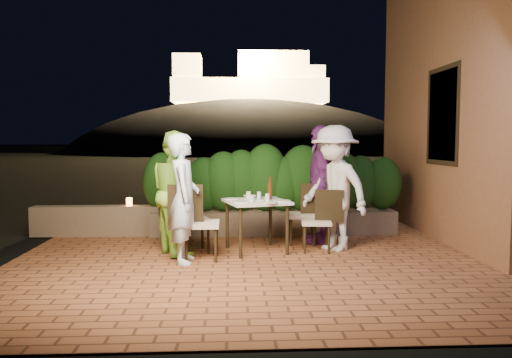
{
  "coord_description": "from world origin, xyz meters",
  "views": [
    {
      "loc": [
        -0.55,
        -6.23,
        1.61
      ],
      "look_at": [
        -0.17,
        1.02,
        1.05
      ],
      "focal_mm": 35.0,
      "sensor_mm": 36.0,
      "label": 1
    }
  ],
  "objects": [
    {
      "name": "glass_sw",
      "position": [
        -0.28,
        1.07,
        0.81
      ],
      "size": [
        0.07,
        0.07,
        0.11
      ],
      "primitive_type": "cylinder",
      "color": "silver",
      "rests_on": "dining_table"
    },
    {
      "name": "fortress",
      "position": [
        2.0,
        60.0,
        10.5
      ],
      "size": [
        26.0,
        8.0,
        8.0
      ],
      "primitive_type": null,
      "color": "#FFCC7A",
      "rests_on": "hill"
    },
    {
      "name": "window_frame",
      "position": [
        2.81,
        1.5,
        2.0
      ],
      "size": [
        0.06,
        1.15,
        1.55
      ],
      "primitive_type": "cube",
      "color": "black",
      "rests_on": "building_wall"
    },
    {
      "name": "dining_table",
      "position": [
        -0.17,
        0.92,
        0.38
      ],
      "size": [
        1.03,
        1.03,
        0.75
      ],
      "primitive_type": null,
      "rotation": [
        0.0,
        0.0,
        0.27
      ],
      "color": "white",
      "rests_on": "ground"
    },
    {
      "name": "glass_ne",
      "position": [
        -0.02,
        0.84,
        0.8
      ],
      "size": [
        0.06,
        0.06,
        0.1
      ],
      "primitive_type": "cylinder",
      "color": "silver",
      "rests_on": "dining_table"
    },
    {
      "name": "chair_right_front",
      "position": [
        0.69,
        0.89,
        0.45
      ],
      "size": [
        0.45,
        0.45,
        0.9
      ],
      "primitive_type": null,
      "rotation": [
        0.0,
        0.0,
        3.05
      ],
      "color": "black",
      "rests_on": "ground"
    },
    {
      "name": "plate_nw",
      "position": [
        -0.38,
        0.67,
        0.76
      ],
      "size": [
        0.24,
        0.24,
        0.01
      ],
      "primitive_type": "cylinder",
      "color": "white",
      "rests_on": "dining_table"
    },
    {
      "name": "plate_ne",
      "position": [
        0.19,
        0.77,
        0.76
      ],
      "size": [
        0.24,
        0.24,
        0.01
      ],
      "primitive_type": "cylinder",
      "color": "white",
      "rests_on": "dining_table"
    },
    {
      "name": "chair_left_back",
      "position": [
        -1.1,
        0.92,
        0.49
      ],
      "size": [
        0.56,
        0.56,
        0.98
      ],
      "primitive_type": null,
      "rotation": [
        0.0,
        0.0,
        0.29
      ],
      "color": "black",
      "rests_on": "ground"
    },
    {
      "name": "plate_centre",
      "position": [
        -0.17,
        0.92,
        0.76
      ],
      "size": [
        0.24,
        0.24,
        0.01
      ],
      "primitive_type": "cylinder",
      "color": "white",
      "rests_on": "dining_table"
    },
    {
      "name": "diner_blue",
      "position": [
        -1.16,
        0.32,
        0.85
      ],
      "size": [
        0.43,
        0.64,
        1.71
      ],
      "primitive_type": "imported",
      "rotation": [
        0.0,
        0.0,
        1.61
      ],
      "color": "#C3E1FB",
      "rests_on": "ground"
    },
    {
      "name": "plate_front",
      "position": [
        0.0,
        0.6,
        0.76
      ],
      "size": [
        0.21,
        0.21,
        0.01
      ],
      "primitive_type": "cylinder",
      "color": "white",
      "rests_on": "dining_table"
    },
    {
      "name": "terrace_floor",
      "position": [
        0.0,
        0.5,
        -0.07
      ],
      "size": [
        7.0,
        6.0,
        0.15
      ],
      "primitive_type": "cube",
      "color": "brown",
      "rests_on": "ground"
    },
    {
      "name": "diner_purple",
      "position": [
        0.87,
        1.5,
        0.93
      ],
      "size": [
        0.62,
        1.14,
        1.86
      ],
      "primitive_type": "imported",
      "rotation": [
        0.0,
        0.0,
        -1.73
      ],
      "color": "#632570",
      "rests_on": "ground"
    },
    {
      "name": "diner_green",
      "position": [
        -1.31,
        0.87,
        0.88
      ],
      "size": [
        0.98,
        1.06,
        1.75
      ],
      "primitive_type": "imported",
      "rotation": [
        0.0,
        0.0,
        2.06
      ],
      "color": "#9CDD45",
      "rests_on": "ground"
    },
    {
      "name": "bowl",
      "position": [
        -0.26,
        1.19,
        0.77
      ],
      "size": [
        0.23,
        0.23,
        0.04
      ],
      "primitive_type": "imported",
      "rotation": [
        0.0,
        0.0,
        0.41
      ],
      "color": "white",
      "rests_on": "dining_table"
    },
    {
      "name": "plate_se",
      "position": [
        0.05,
        1.24,
        0.76
      ],
      "size": [
        0.2,
        0.2,
        0.01
      ],
      "primitive_type": "cylinder",
      "color": "white",
      "rests_on": "dining_table"
    },
    {
      "name": "glass_nw",
      "position": [
        -0.25,
        0.72,
        0.8
      ],
      "size": [
        0.06,
        0.06,
        0.1
      ],
      "primitive_type": "cylinder",
      "color": "silver",
      "rests_on": "dining_table"
    },
    {
      "name": "ground",
      "position": [
        0.0,
        0.0,
        -0.02
      ],
      "size": [
        400.0,
        400.0,
        0.0
      ],
      "primitive_type": "plane",
      "color": "black",
      "rests_on": "ground"
    },
    {
      "name": "glass_se",
      "position": [
        -0.12,
        1.13,
        0.8
      ],
      "size": [
        0.06,
        0.06,
        0.1
      ],
      "primitive_type": "cylinder",
      "color": "silver",
      "rests_on": "dining_table"
    },
    {
      "name": "chair_right_back",
      "position": [
        0.56,
        1.42,
        0.47
      ],
      "size": [
        0.46,
        0.46,
        0.95
      ],
      "primitive_type": null,
      "rotation": [
        0.0,
        0.0,
        3.09
      ],
      "color": "black",
      "rests_on": "ground"
    },
    {
      "name": "parapet",
      "position": [
        -2.8,
        2.3,
        0.25
      ],
      "size": [
        2.2,
        0.3,
        0.5
      ],
      "primitive_type": "cube",
      "color": "brown",
      "rests_on": "ground"
    },
    {
      "name": "window_pane",
      "position": [
        2.82,
        1.5,
        2.0
      ],
      "size": [
        0.08,
        1.0,
        1.4
      ],
      "primitive_type": "cube",
      "color": "black",
      "rests_on": "building_wall"
    },
    {
      "name": "plate_sw",
      "position": [
        -0.53,
        1.09,
        0.76
      ],
      "size": [
        0.22,
        0.22,
        0.01
      ],
      "primitive_type": "cylinder",
      "color": "white",
      "rests_on": "dining_table"
    },
    {
      "name": "parapet_lamp",
      "position": [
        -2.27,
        2.3,
        0.57
      ],
      "size": [
        0.1,
        0.1,
        0.14
      ],
      "primitive_type": "cylinder",
      "color": "orange",
      "rests_on": "parapet"
    },
    {
      "name": "hedge",
      "position": [
        0.2,
        2.3,
        0.95
      ],
      "size": [
        4.0,
        0.7,
        1.1
      ],
      "primitive_type": null,
      "color": "#14380F",
      "rests_on": "planter"
    },
    {
      "name": "beer_bottle",
      "position": [
        0.03,
        1.02,
        0.92
      ],
      "size": [
        0.06,
        0.06,
        0.33
      ],
      "primitive_type": null,
      "color": "#4B220C",
      "rests_on": "dining_table"
    },
    {
      "name": "diner_white",
      "position": [
        0.98,
        0.97,
        0.92
      ],
      "size": [
        1.25,
        1.36,
        1.83
      ],
      "primitive_type": "imported",
      "rotation": [
        0.0,
        0.0,
        -0.94
      ],
      "color": "silver",
      "rests_on": "ground"
    },
    {
      "name": "planter",
      "position": [
        0.2,
        2.3,
        0.2
      ],
      "size": [
        4.2,
        0.55,
        0.4
      ],
      "primitive_type": "cube",
      "color": "brown",
      "rests_on": "ground"
    },
    {
      "name": "hill",
      "position": [
        2.0,
        60.0,
        -4.0
      ],
      "size": [
        52.0,
        40.0,
        22.0
      ],
      "primitive_type": "ellipsoid",
      "color": "black",
      "rests_on": "ground"
    },
    {
      "name": "chair_left_front",
      "position": [
        -0.94,
        0.46,
        0.51
      ],
      "size": [
        0.48,
        0.48,
        1.02
      ],
      "primitive_type": null,
      "rotation": [
        0.0,
        0.0,
        -0.0
      ],
      "color": "black",
      "rests_on": "ground"
    },
    {
      "name": "building_wall",
      "position": [
        3.6,
        2.0,
        2.5
      ],
      "size": [
        1.6,
        5.0,
        5.0
      ],
      "primitive_type": "cube",
      "color": "brown",
      "rests_on": "ground"
    }
  ]
}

